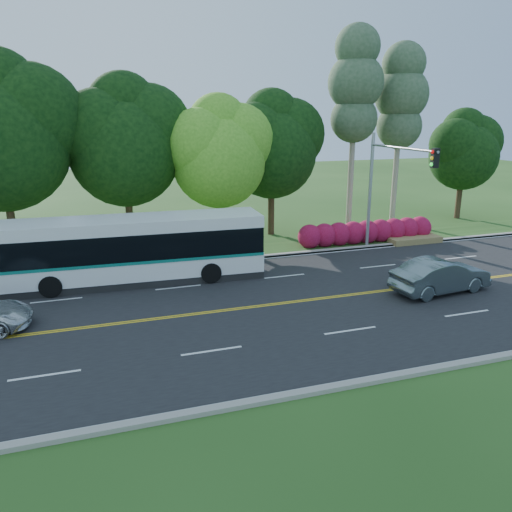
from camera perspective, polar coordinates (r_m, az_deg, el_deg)
name	(u,v)px	position (r m, az deg, el deg)	size (l,w,h in m)	color
ground	(323,299)	(22.95, 7.63, -4.85)	(120.00, 120.00, 0.00)	#254918
road	(323,298)	(22.95, 7.64, -4.82)	(60.00, 14.00, 0.02)	black
curb_north	(270,256)	(29.18, 1.59, 0.04)	(60.00, 0.30, 0.15)	gray
curb_south	(419,372)	(17.37, 18.10, -12.48)	(60.00, 0.30, 0.15)	gray
grass_verge	(260,248)	(30.87, 0.43, 0.90)	(60.00, 4.00, 0.10)	#254918
lane_markings	(321,298)	(22.90, 7.42, -4.83)	(57.60, 13.82, 0.00)	gold
tree_row	(163,137)	(31.69, -10.54, 13.28)	(44.70, 9.10, 13.84)	#2F2315
bougainvillea_hedge	(370,232)	(32.92, 12.86, 2.65)	(9.50, 2.25, 1.50)	maroon
traffic_signal	(389,176)	(29.58, 14.91, 8.82)	(0.42, 6.10, 7.00)	#999CA2
transit_bus	(136,250)	(25.22, -13.53, 0.64)	(12.44, 3.20, 3.23)	white
sedan	(441,276)	(24.81, 20.35, -2.13)	(1.68, 4.83, 1.59)	slate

